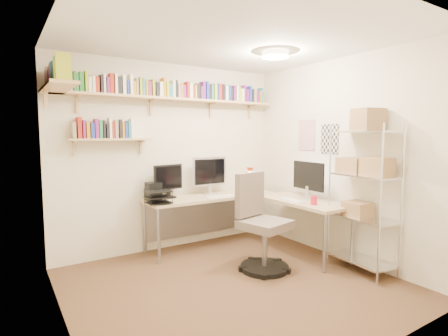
% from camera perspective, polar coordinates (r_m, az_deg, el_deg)
% --- Properties ---
extents(ground, '(3.20, 3.20, 0.00)m').
position_cam_1_polar(ground, '(3.84, 1.59, -18.43)').
color(ground, '#4D3221').
rests_on(ground, ground).
extents(room_shell, '(3.24, 3.04, 2.52)m').
position_cam_1_polar(room_shell, '(3.52, 1.71, 5.32)').
color(room_shell, '#EFE3C2').
rests_on(room_shell, ground).
extents(wall_shelves, '(3.12, 1.09, 0.80)m').
position_cam_1_polar(wall_shelves, '(4.51, -12.26, 11.35)').
color(wall_shelves, tan).
rests_on(wall_shelves, ground).
extents(corner_desk, '(2.10, 1.86, 1.24)m').
position_cam_1_polar(corner_desk, '(4.71, 0.45, -4.91)').
color(corner_desk, tan).
rests_on(corner_desk, ground).
extents(office_chair, '(0.60, 0.60, 1.11)m').
position_cam_1_polar(office_chair, '(4.11, 5.97, -9.90)').
color(office_chair, black).
rests_on(office_chair, ground).
extents(wire_rack, '(0.42, 0.75, 1.84)m').
position_cam_1_polar(wire_rack, '(4.19, 21.88, -0.33)').
color(wire_rack, silver).
rests_on(wire_rack, ground).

